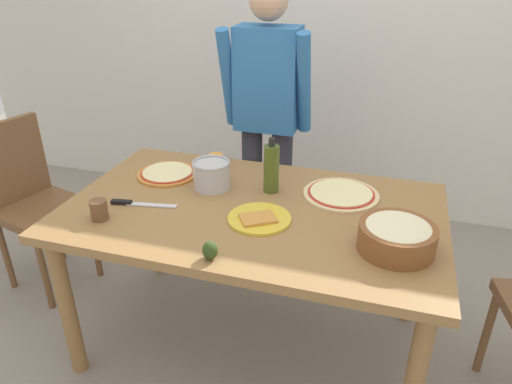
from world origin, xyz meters
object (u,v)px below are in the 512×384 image
steel_pot (212,174)px  cup_orange (216,163)px  cup_small_brown (99,210)px  chef_knife (136,204)px  avocado (210,250)px  pizza_cooked_on_tray (167,173)px  person_cook (267,113)px  olive_oil_bottle (271,168)px  dining_table (253,226)px  plate_with_slice (259,218)px  chair_wooden_left (31,196)px  popcorn_bowl (397,235)px  pizza_raw_on_board (341,194)px

steel_pot → cup_orange: bearing=105.3°
steel_pot → cup_small_brown: bearing=-128.8°
chef_knife → avocado: size_ratio=4.14×
chef_knife → pizza_cooked_on_tray: bearing=91.5°
person_cook → chef_knife: size_ratio=5.59×
person_cook → olive_oil_bottle: bearing=-72.4°
dining_table → plate_with_slice: bearing=-58.6°
chair_wooden_left → olive_oil_bottle: size_ratio=3.71×
chair_wooden_left → chef_knife: chair_wooden_left is taller
popcorn_bowl → cup_small_brown: popcorn_bowl is taller
avocado → pizza_cooked_on_tray: bearing=127.9°
avocado → pizza_raw_on_board: bearing=58.8°
person_cook → cup_orange: (-0.14, -0.44, -0.14)m
dining_table → olive_oil_bottle: size_ratio=6.25×
person_cook → avocado: (0.12, -1.16, -0.14)m
chair_wooden_left → popcorn_bowl: chair_wooden_left is taller
dining_table → chair_wooden_left: bearing=173.7°
popcorn_bowl → pizza_cooked_on_tray: bearing=162.3°
dining_table → plate_with_slice: (0.06, -0.09, 0.10)m
cup_orange → pizza_cooked_on_tray: bearing=-150.4°
plate_with_slice → pizza_raw_on_board: bearing=47.5°
chair_wooden_left → steel_pot: chair_wooden_left is taller
dining_table → pizza_cooked_on_tray: pizza_cooked_on_tray is taller
dining_table → steel_pot: bearing=150.9°
chair_wooden_left → popcorn_bowl: bearing=-8.9°
plate_with_slice → steel_pot: 0.38m
cup_small_brown → steel_pot: bearing=51.2°
pizza_cooked_on_tray → popcorn_bowl: size_ratio=1.05×
chef_knife → cup_orange: bearing=65.4°
cup_orange → pizza_raw_on_board: bearing=-8.4°
plate_with_slice → steel_pot: steel_pot is taller
olive_oil_bottle → steel_pot: (-0.27, -0.04, -0.05)m
cup_orange → cup_small_brown: bearing=-115.3°
dining_table → cup_small_brown: 0.64m
pizza_raw_on_board → avocado: avocado is taller
popcorn_bowl → dining_table: bearing=165.5°
pizza_raw_on_board → popcorn_bowl: size_ratio=1.20×
olive_oil_bottle → popcorn_bowl: bearing=-30.3°
plate_with_slice → cup_small_brown: bearing=-163.9°
olive_oil_bottle → steel_pot: 0.28m
cup_orange → avocado: (0.26, -0.72, -0.01)m
cup_orange → person_cook: bearing=72.7°
person_cook → steel_pot: 0.64m
pizza_raw_on_board → olive_oil_bottle: (-0.31, -0.04, 0.10)m
pizza_raw_on_board → dining_table: bearing=-147.6°
popcorn_bowl → cup_small_brown: 1.17m
olive_oil_bottle → chef_knife: size_ratio=0.88×
pizza_raw_on_board → plate_with_slice: (-0.29, -0.31, -0.00)m
person_cook → steel_pot: size_ratio=9.34×
pizza_cooked_on_tray → plate_with_slice: bearing=-27.5°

